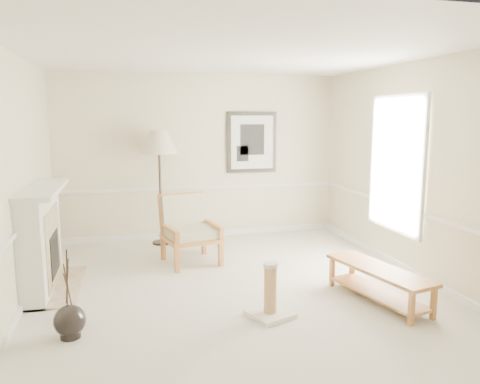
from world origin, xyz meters
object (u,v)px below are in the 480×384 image
floor_vase (70,322)px  floor_lamp (159,145)px  scratching_post (270,300)px  armchair (188,226)px  bench (379,279)px

floor_vase → floor_lamp: 3.80m
floor_lamp → scratching_post: (0.93, -3.28, -1.50)m
floor_lamp → scratching_post: 3.73m
floor_lamp → scratching_post: floor_lamp is taller
floor_vase → scratching_post: (2.07, 0.01, 0.02)m
armchair → bench: size_ratio=0.67×
floor_vase → armchair: bearing=56.5°
floor_lamp → armchair: bearing=-72.8°
floor_vase → scratching_post: size_ratio=1.50×
floor_vase → floor_lamp: floor_lamp is taller
armchair → bench: armchair is taller
bench → scratching_post: size_ratio=2.47×
scratching_post → floor_lamp: bearing=105.8°
floor_vase → floor_lamp: size_ratio=0.47×
floor_vase → armchair: armchair is taller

